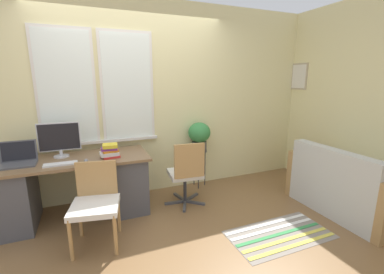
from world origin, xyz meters
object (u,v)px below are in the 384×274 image
Objects in this scene: keyboard at (61,164)px; mouse at (86,161)px; desk_chair_wooden at (96,201)px; plant_stand at (199,155)px; office_chair_swivel at (186,173)px; monitor at (60,139)px; couch_loveseat at (344,189)px; potted_plant at (199,135)px; book_stack at (110,151)px; laptop at (18,160)px.

mouse is (0.26, -0.01, 0.01)m from keyboard.
desk_chair_wooden reaches higher than plant_stand.
office_chair_swivel reaches higher than mouse.
couch_loveseat is at bearing -21.51° from monitor.
desk_chair_wooden reaches higher than mouse.
potted_plant is (1.59, 0.45, 0.07)m from mouse.
couch_loveseat is (2.97, -0.95, -0.46)m from mouse.
monitor is 1.35× the size of keyboard.
book_stack is 0.28× the size of desk_chair_wooden.
potted_plant is (1.32, 0.37, 0.01)m from book_stack.
couch_loveseat is at bearing 0.92° from desk_chair_wooden.
desk_chair_wooden is 1.90× the size of potted_plant.
laptop is 2.29m from potted_plant.
couch_loveseat is 1.98m from plant_stand.
plant_stand is (1.86, 0.13, -0.45)m from monitor.
desk_chair_wooden is at bearing -150.11° from potted_plant.
plant_stand is at bearing 45.00° from potted_plant.
potted_plant is at bearing 15.46° from book_stack.
laptop is 3.86m from couch_loveseat.
keyboard is 1.47× the size of book_stack.
monitor is 0.34× the size of couch_loveseat.
mouse reaches higher than keyboard.
couch_loveseat is 2.28× the size of plant_stand.
couch_loveseat reaches higher than mouse.
laptop is 1.92m from office_chair_swivel.
mouse is at bearing -161.91° from book_stack.
office_chair_swivel is 0.74m from potted_plant.
couch_loveseat is (3.24, -1.28, -0.66)m from monitor.
keyboard is 0.54m from book_stack.
mouse reaches higher than plant_stand.
couch_loveseat reaches higher than desk_chair_wooden.
laptop is at bearing 156.80° from keyboard.
office_chair_swivel is at bearing -6.87° from laptop.
monitor reaches higher than plant_stand.
plant_stand is at bearing 6.62° from laptop.
potted_plant is at bearing 44.50° from couch_loveseat.
desk_chair_wooden is at bearing -39.75° from laptop.
office_chair_swivel is 0.66× the size of couch_loveseat.
desk_chair_wooden is 0.61× the size of couch_loveseat.
laptop is 1.56× the size of book_stack.
desk_chair_wooden is at bearing 24.37° from office_chair_swivel.
book_stack reaches higher than couch_loveseat.
office_chair_swivel reaches higher than keyboard.
laptop is 0.47m from monitor.
keyboard is 0.39× the size of office_chair_swivel.
monitor reaches higher than desk_chair_wooden.
plant_stand is (1.53, 0.88, 0.06)m from desk_chair_wooden.
potted_plant is at bearing -135.00° from plant_stand.
monitor is 3.55m from couch_loveseat.
desk_chair_wooden is at bearing -112.02° from book_stack.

